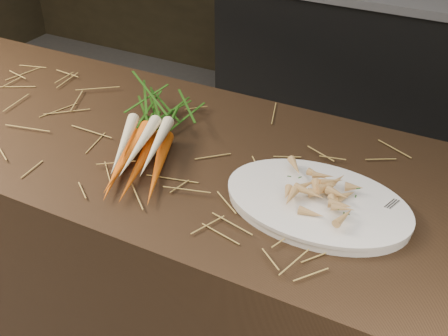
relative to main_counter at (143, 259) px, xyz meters
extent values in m
cube|color=black|center=(0.00, 0.00, 0.00)|extent=(2.40, 0.70, 0.90)
cube|color=black|center=(0.30, 1.88, -0.05)|extent=(1.80, 0.60, 0.80)
cone|color=#DF4E11|center=(0.08, -0.15, 0.47)|extent=(0.14, 0.28, 0.04)
cone|color=#DF4E11|center=(0.13, -0.13, 0.47)|extent=(0.12, 0.29, 0.04)
cone|color=#DF4E11|center=(0.17, -0.12, 0.47)|extent=(0.15, 0.28, 0.04)
cone|color=#DF4E11|center=(0.11, -0.15, 0.50)|extent=(0.11, 0.29, 0.04)
cone|color=beige|center=(0.09, -0.14, 0.52)|extent=(0.14, 0.26, 0.04)
cone|color=beige|center=(0.13, -0.13, 0.52)|extent=(0.11, 0.27, 0.04)
cone|color=beige|center=(0.16, -0.11, 0.52)|extent=(0.12, 0.26, 0.05)
ellipsoid|color=#1F6012|center=(0.05, 0.10, 0.50)|extent=(0.24, 0.29, 0.09)
cube|color=silver|center=(0.69, -0.09, 0.47)|extent=(0.06, 0.15, 0.00)
camera|label=1|loc=(0.81, -1.01, 1.21)|focal=45.00mm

